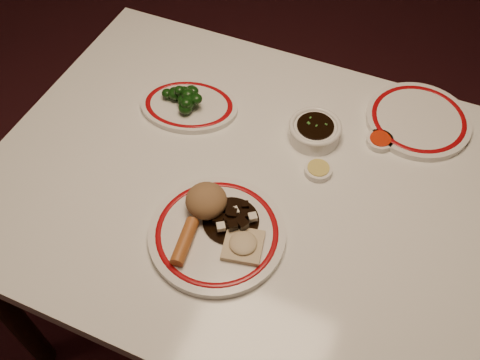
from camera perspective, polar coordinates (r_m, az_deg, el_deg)
name	(u,v)px	position (r m, az deg, el deg)	size (l,w,h in m)	color
ground	(248,314)	(1.86, 0.86, -14.10)	(7.00, 7.00, 0.00)	black
dining_table	(251,204)	(1.28, 1.22, -2.58)	(1.20, 0.90, 0.75)	white
main_plate	(217,234)	(1.12, -2.46, -5.73)	(0.33, 0.33, 0.02)	white
rice_mound	(206,201)	(1.12, -3.61, -2.21)	(0.09, 0.09, 0.06)	olive
spring_roll	(185,241)	(1.09, -5.91, -6.53)	(0.03, 0.03, 0.10)	#B3632C
fried_wonton	(243,244)	(1.09, 0.34, -6.89)	(0.09, 0.09, 0.02)	#C7B38C
stirfry_heap	(231,217)	(1.12, -0.93, -4.02)	(0.12, 0.12, 0.03)	black
broccoli_plate	(189,106)	(1.36, -5.46, 7.89)	(0.28, 0.26, 0.02)	white
broccoli_pile	(186,98)	(1.34, -5.77, 8.72)	(0.11, 0.09, 0.05)	#23471C
soy_bowl	(315,131)	(1.29, 7.96, 5.15)	(0.12, 0.12, 0.04)	white
sweet_sour_dish	(380,141)	(1.32, 14.68, 4.06)	(0.06, 0.06, 0.02)	white
mustard_dish	(318,170)	(1.23, 8.33, 1.07)	(0.06, 0.06, 0.02)	white
far_plate	(418,120)	(1.39, 18.47, 6.12)	(0.27, 0.27, 0.02)	white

